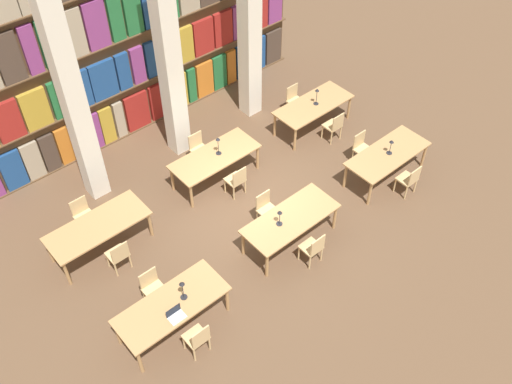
# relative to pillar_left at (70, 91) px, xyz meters

# --- Properties ---
(ground_plane) EXTENTS (40.00, 40.00, 0.00)m
(ground_plane) POSITION_rel_pillar_left_xyz_m (2.47, -2.97, -3.00)
(ground_plane) COLOR brown
(bookshelf_bank) EXTENTS (10.02, 0.35, 5.50)m
(bookshelf_bank) POSITION_rel_pillar_left_xyz_m (2.47, 1.46, -0.30)
(bookshelf_bank) COLOR brown
(bookshelf_bank) RESTS_ON ground_plane
(pillar_left) EXTENTS (0.46, 0.46, 6.00)m
(pillar_left) POSITION_rel_pillar_left_xyz_m (0.00, 0.00, 0.00)
(pillar_left) COLOR silver
(pillar_left) RESTS_ON ground_plane
(pillar_center) EXTENTS (0.46, 0.46, 6.00)m
(pillar_center) POSITION_rel_pillar_left_xyz_m (2.47, 0.00, 0.00)
(pillar_center) COLOR silver
(pillar_center) RESTS_ON ground_plane
(pillar_right) EXTENTS (0.46, 0.46, 6.00)m
(pillar_right) POSITION_rel_pillar_left_xyz_m (4.94, 0.00, 0.00)
(pillar_right) COLOR silver
(pillar_right) RESTS_ON ground_plane
(reading_table_0) EXTENTS (2.23, 0.95, 0.77)m
(reading_table_0) POSITION_rel_pillar_left_xyz_m (-0.76, -4.37, -2.30)
(reading_table_0) COLOR tan
(reading_table_0) RESTS_ON ground_plane
(chair_0) EXTENTS (0.42, 0.40, 0.88)m
(chair_0) POSITION_rel_pillar_left_xyz_m (-0.73, -5.12, -2.52)
(chair_0) COLOR tan
(chair_0) RESTS_ON ground_plane
(chair_1) EXTENTS (0.42, 0.40, 0.88)m
(chair_1) POSITION_rel_pillar_left_xyz_m (-0.73, -3.61, -2.52)
(chair_1) COLOR tan
(chair_1) RESTS_ON ground_plane
(desk_lamp_0) EXTENTS (0.14, 0.14, 0.50)m
(desk_lamp_0) POSITION_rel_pillar_left_xyz_m (-0.49, -4.39, -1.89)
(desk_lamp_0) COLOR #232328
(desk_lamp_0) RESTS_ON reading_table_0
(laptop) EXTENTS (0.32, 0.22, 0.21)m
(laptop) POSITION_rel_pillar_left_xyz_m (-0.85, -4.64, -2.19)
(laptop) COLOR silver
(laptop) RESTS_ON reading_table_0
(reading_table_1) EXTENTS (2.23, 0.95, 0.77)m
(reading_table_1) POSITION_rel_pillar_left_xyz_m (2.48, -4.25, -2.30)
(reading_table_1) COLOR tan
(reading_table_1) RESTS_ON ground_plane
(chair_2) EXTENTS (0.42, 0.40, 0.88)m
(chair_2) POSITION_rel_pillar_left_xyz_m (2.45, -5.01, -2.52)
(chair_2) COLOR tan
(chair_2) RESTS_ON ground_plane
(chair_3) EXTENTS (0.42, 0.40, 0.88)m
(chair_3) POSITION_rel_pillar_left_xyz_m (2.45, -3.49, -2.52)
(chair_3) COLOR tan
(chair_3) RESTS_ON ground_plane
(desk_lamp_1) EXTENTS (0.14, 0.14, 0.42)m
(desk_lamp_1) POSITION_rel_pillar_left_xyz_m (2.17, -4.22, -1.94)
(desk_lamp_1) COLOR #232328
(desk_lamp_1) RESTS_ON reading_table_1
(reading_table_2) EXTENTS (2.23, 0.95, 0.77)m
(reading_table_2) POSITION_rel_pillar_left_xyz_m (5.73, -4.27, -2.30)
(reading_table_2) COLOR tan
(reading_table_2) RESTS_ON ground_plane
(chair_4) EXTENTS (0.42, 0.40, 0.88)m
(chair_4) POSITION_rel_pillar_left_xyz_m (5.68, -5.03, -2.52)
(chair_4) COLOR tan
(chair_4) RESTS_ON ground_plane
(chair_5) EXTENTS (0.42, 0.40, 0.88)m
(chair_5) POSITION_rel_pillar_left_xyz_m (5.68, -3.52, -2.52)
(chair_5) COLOR tan
(chair_5) RESTS_ON ground_plane
(desk_lamp_2) EXTENTS (0.14, 0.14, 0.42)m
(desk_lamp_2) POSITION_rel_pillar_left_xyz_m (5.74, -4.29, -1.95)
(desk_lamp_2) COLOR #232328
(desk_lamp_2) RESTS_ON reading_table_2
(reading_table_3) EXTENTS (2.23, 0.95, 0.77)m
(reading_table_3) POSITION_rel_pillar_left_xyz_m (-0.83, -1.68, -2.30)
(reading_table_3) COLOR tan
(reading_table_3) RESTS_ON ground_plane
(chair_6) EXTENTS (0.42, 0.40, 0.88)m
(chair_6) POSITION_rel_pillar_left_xyz_m (-0.82, -2.43, -2.52)
(chair_6) COLOR tan
(chair_6) RESTS_ON ground_plane
(chair_7) EXTENTS (0.42, 0.40, 0.88)m
(chair_7) POSITION_rel_pillar_left_xyz_m (-0.82, -0.92, -2.52)
(chair_7) COLOR tan
(chair_7) RESTS_ON ground_plane
(reading_table_4) EXTENTS (2.23, 0.95, 0.77)m
(reading_table_4) POSITION_rel_pillar_left_xyz_m (2.47, -1.57, -2.30)
(reading_table_4) COLOR tan
(reading_table_4) RESTS_ON ground_plane
(chair_8) EXTENTS (0.42, 0.40, 0.88)m
(chair_8) POSITION_rel_pillar_left_xyz_m (2.52, -2.33, -2.52)
(chair_8) COLOR tan
(chair_8) RESTS_ON ground_plane
(chair_9) EXTENTS (0.42, 0.40, 0.88)m
(chair_9) POSITION_rel_pillar_left_xyz_m (2.52, -0.81, -2.52)
(chair_9) COLOR tan
(chair_9) RESTS_ON ground_plane
(desk_lamp_3) EXTENTS (0.14, 0.14, 0.50)m
(desk_lamp_3) POSITION_rel_pillar_left_xyz_m (2.59, -1.57, -1.89)
(desk_lamp_3) COLOR #232328
(desk_lamp_3) RESTS_ON reading_table_4
(reading_table_5) EXTENTS (2.23, 0.95, 0.77)m
(reading_table_5) POSITION_rel_pillar_left_xyz_m (5.75, -1.68, -2.30)
(reading_table_5) COLOR tan
(reading_table_5) RESTS_ON ground_plane
(chair_10) EXTENTS (0.42, 0.40, 0.88)m
(chair_10) POSITION_rel_pillar_left_xyz_m (5.78, -2.44, -2.52)
(chair_10) COLOR tan
(chair_10) RESTS_ON ground_plane
(chair_11) EXTENTS (0.42, 0.40, 0.88)m
(chair_11) POSITION_rel_pillar_left_xyz_m (5.78, -0.93, -2.52)
(chair_11) COLOR tan
(chair_11) RESTS_ON ground_plane
(desk_lamp_4) EXTENTS (0.14, 0.14, 0.49)m
(desk_lamp_4) POSITION_rel_pillar_left_xyz_m (5.80, -1.72, -1.90)
(desk_lamp_4) COLOR #232328
(desk_lamp_4) RESTS_ON reading_table_5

